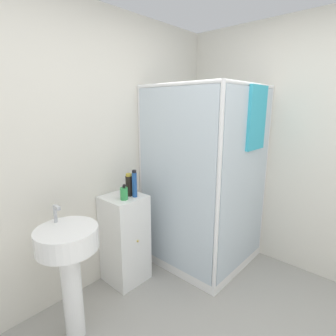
# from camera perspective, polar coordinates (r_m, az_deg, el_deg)

# --- Properties ---
(wall_back) EXTENTS (6.40, 0.06, 2.50)m
(wall_back) POSITION_cam_1_polar(r_m,az_deg,el_deg) (2.35, -19.88, 2.35)
(wall_back) COLOR silver
(wall_back) RESTS_ON ground_plane
(shower_enclosure) EXTENTS (0.97, 1.00, 1.87)m
(shower_enclosure) POSITION_cam_1_polar(r_m,az_deg,el_deg) (2.89, 8.11, -11.19)
(shower_enclosure) COLOR white
(shower_enclosure) RESTS_ON ground_plane
(vanity_cabinet) EXTENTS (0.36, 0.37, 0.86)m
(vanity_cabinet) POSITION_cam_1_polar(r_m,az_deg,el_deg) (2.63, -9.35, -14.94)
(vanity_cabinet) COLOR white
(vanity_cabinet) RESTS_ON ground_plane
(sink) EXTENTS (0.42, 0.42, 0.99)m
(sink) POSITION_cam_1_polar(r_m,az_deg,el_deg) (2.04, -20.75, -17.80)
(sink) COLOR white
(sink) RESTS_ON ground_plane
(soap_dispenser) EXTENTS (0.07, 0.07, 0.14)m
(soap_dispenser) POSITION_cam_1_polar(r_m,az_deg,el_deg) (2.35, -9.55, -5.46)
(soap_dispenser) COLOR green
(soap_dispenser) RESTS_ON vanity_cabinet
(shampoo_bottle_tall_black) EXTENTS (0.06, 0.06, 0.21)m
(shampoo_bottle_tall_black) POSITION_cam_1_polar(r_m,az_deg,el_deg) (2.43, -8.47, -3.68)
(shampoo_bottle_tall_black) COLOR black
(shampoo_bottle_tall_black) RESTS_ON vanity_cabinet
(shampoo_bottle_blue) EXTENTS (0.04, 0.04, 0.25)m
(shampoo_bottle_blue) POSITION_cam_1_polar(r_m,az_deg,el_deg) (2.39, -7.31, -3.47)
(shampoo_bottle_blue) COLOR #1E4C93
(shampoo_bottle_blue) RESTS_ON vanity_cabinet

